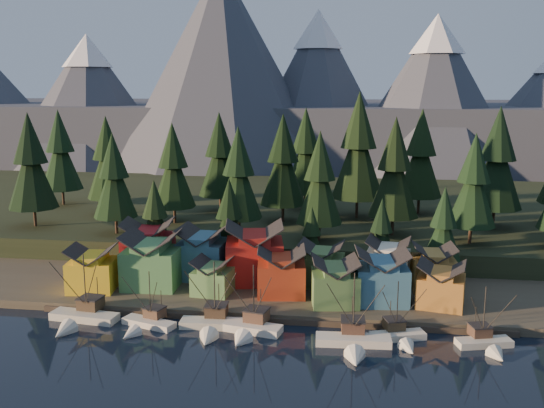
# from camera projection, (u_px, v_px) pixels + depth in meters

# --- Properties ---
(ground) EXTENTS (500.00, 500.00, 0.00)m
(ground) POSITION_uv_depth(u_px,v_px,m) (254.00, 363.00, 86.81)
(ground) COLOR black
(ground) RESTS_ON ground
(shore_strip) EXTENTS (400.00, 50.00, 1.50)m
(shore_strip) POSITION_uv_depth(u_px,v_px,m) (287.00, 273.00, 125.51)
(shore_strip) COLOR #3E392D
(shore_strip) RESTS_ON ground
(hillside) EXTENTS (420.00, 100.00, 6.00)m
(hillside) POSITION_uv_depth(u_px,v_px,m) (307.00, 213.00, 173.64)
(hillside) COLOR black
(hillside) RESTS_ON ground
(dock) EXTENTS (80.00, 4.00, 1.00)m
(dock) POSITION_uv_depth(u_px,v_px,m) (271.00, 317.00, 102.74)
(dock) COLOR #41372E
(dock) RESTS_ON ground
(mountain_ridge) EXTENTS (560.00, 190.00, 90.00)m
(mountain_ridge) POSITION_uv_depth(u_px,v_px,m) (321.00, 113.00, 289.78)
(mountain_ridge) COLOR #4A505F
(mountain_ridge) RESTS_ON ground
(boat_0) EXTENTS (12.23, 13.10, 12.72)m
(boat_0) POSITION_uv_depth(u_px,v_px,m) (79.00, 310.00, 100.89)
(boat_0) COLOR beige
(boat_0) RESTS_ON ground
(boat_1) EXTENTS (9.81, 10.19, 10.30)m
(boat_1) POSITION_uv_depth(u_px,v_px,m) (145.00, 317.00, 98.84)
(boat_1) COLOR beige
(boat_1) RESTS_ON ground
(boat_2) EXTENTS (11.55, 12.50, 12.26)m
(boat_2) POSITION_uv_depth(u_px,v_px,m) (213.00, 317.00, 97.94)
(boat_2) COLOR beige
(boat_2) RESTS_ON ground
(boat_3) EXTENTS (10.21, 10.83, 12.33)m
(boat_3) POSITION_uv_depth(u_px,v_px,m) (250.00, 320.00, 96.37)
(boat_3) COLOR silver
(boat_3) RESTS_ON ground
(boat_4) EXTENTS (11.95, 12.91, 12.46)m
(boat_4) POSITION_uv_depth(u_px,v_px,m) (354.00, 334.00, 91.38)
(boat_4) COLOR silver
(boat_4) RESTS_ON ground
(boat_5) EXTENTS (9.30, 9.74, 10.34)m
(boat_5) POSITION_uv_depth(u_px,v_px,m) (400.00, 330.00, 93.73)
(boat_5) COLOR silver
(boat_5) RESTS_ON ground
(boat_6) EXTENTS (9.05, 9.52, 10.35)m
(boat_6) POSITION_uv_depth(u_px,v_px,m) (487.00, 336.00, 91.23)
(boat_6) COLOR beige
(boat_6) RESTS_ON ground
(house_front_0) EXTENTS (9.25, 8.86, 8.29)m
(house_front_0) POSITION_uv_depth(u_px,v_px,m) (92.00, 267.00, 112.53)
(house_front_0) COLOR yellow
(house_front_0) RESTS_ON shore_strip
(house_front_1) EXTENTS (10.45, 10.06, 10.42)m
(house_front_1) POSITION_uv_depth(u_px,v_px,m) (152.00, 258.00, 114.28)
(house_front_1) COLOR #48854B
(house_front_1) RESTS_ON shore_strip
(house_front_2) EXTENTS (7.36, 7.40, 6.55)m
(house_front_2) POSITION_uv_depth(u_px,v_px,m) (212.00, 275.00, 110.75)
(house_front_2) COLOR #548849
(house_front_2) RESTS_ON shore_strip
(house_front_3) EXTENTS (9.53, 9.18, 8.68)m
(house_front_3) POSITION_uv_depth(u_px,v_px,m) (281.00, 270.00, 109.99)
(house_front_3) COLOR #9B2F18
(house_front_3) RESTS_ON shore_strip
(house_front_4) EXTENTS (9.11, 9.64, 8.14)m
(house_front_4) POSITION_uv_depth(u_px,v_px,m) (335.00, 280.00, 105.52)
(house_front_4) COLOR #4C753F
(house_front_4) RESTS_ON shore_strip
(house_front_5) EXTENTS (9.75, 9.02, 9.43)m
(house_front_5) POSITION_uv_depth(u_px,v_px,m) (382.00, 275.00, 105.81)
(house_front_5) COLOR #376883
(house_front_5) RESTS_ON shore_strip
(house_front_6) EXTENTS (9.14, 8.80, 7.79)m
(house_front_6) POSITION_uv_depth(u_px,v_px,m) (441.00, 283.00, 104.22)
(house_front_6) COLOR #A46B2A
(house_front_6) RESTS_ON shore_strip
(house_back_0) EXTENTS (11.32, 10.99, 10.80)m
(house_back_0) POSITION_uv_depth(u_px,v_px,m) (148.00, 246.00, 122.72)
(house_back_0) COLOR maroon
(house_back_0) RESTS_ON shore_strip
(house_back_1) EXTENTS (9.53, 9.63, 10.21)m
(house_back_1) POSITION_uv_depth(u_px,v_px,m) (203.00, 251.00, 119.82)
(house_back_1) COLOR #376682
(house_back_1) RESTS_ON shore_strip
(house_back_2) EXTENTS (12.43, 11.71, 11.52)m
(house_back_2) POSITION_uv_depth(u_px,v_px,m) (255.00, 251.00, 117.00)
(house_back_2) COLOR maroon
(house_back_2) RESTS_ON shore_strip
(house_back_3) EXTENTS (8.91, 8.10, 8.36)m
(house_back_3) POSITION_uv_depth(u_px,v_px,m) (321.00, 263.00, 115.26)
(house_back_3) COLOR #4F7740
(house_back_3) RESTS_ON shore_strip
(house_back_4) EXTENTS (9.10, 8.83, 8.76)m
(house_back_4) POSITION_uv_depth(u_px,v_px,m) (388.00, 260.00, 116.36)
(house_back_4) COLOR white
(house_back_4) RESTS_ON shore_strip
(house_back_5) EXTENTS (7.98, 8.07, 8.50)m
(house_back_5) POSITION_uv_depth(u_px,v_px,m) (433.00, 266.00, 112.80)
(house_back_5) COLOR olive
(house_back_5) RESTS_ON shore_strip
(tree_hill_0) EXTENTS (11.63, 11.63, 27.09)m
(tree_hill_0) POSITION_uv_depth(u_px,v_px,m) (31.00, 165.00, 141.90)
(tree_hill_0) COLOR #332319
(tree_hill_0) RESTS_ON hillside
(tree_hill_1) EXTENTS (10.96, 10.96, 25.54)m
(tree_hill_1) POSITION_uv_depth(u_px,v_px,m) (107.00, 161.00, 155.93)
(tree_hill_1) COLOR #332319
(tree_hill_1) RESTS_ON hillside
(tree_hill_2) EXTENTS (9.83, 9.83, 22.89)m
(tree_hill_2) POSITION_uv_depth(u_px,v_px,m) (114.00, 179.00, 135.40)
(tree_hill_2) COLOR #332319
(tree_hill_2) RESTS_ON hillside
(tree_hill_3) EXTENTS (10.51, 10.51, 24.48)m
(tree_hill_3) POSITION_uv_depth(u_px,v_px,m) (173.00, 169.00, 145.50)
(tree_hill_3) COLOR #332319
(tree_hill_3) RESTS_ON hillside
(tree_hill_4) EXTENTS (11.32, 11.32, 26.37)m
(tree_hill_4) POSITION_uv_depth(u_px,v_px,m) (220.00, 158.00, 158.75)
(tree_hill_4) COLOR #332319
(tree_hill_4) RESTS_ON hillside
(tree_hill_5) EXTENTS (10.50, 10.50, 24.46)m
(tree_hill_5) POSITION_uv_depth(u_px,v_px,m) (239.00, 176.00, 133.29)
(tree_hill_5) COLOR #332319
(tree_hill_5) RESTS_ON hillside
(tree_hill_6) EXTENTS (11.41, 11.41, 26.57)m
(tree_hill_6) POSITION_uv_depth(u_px,v_px,m) (283.00, 163.00, 146.52)
(tree_hill_6) COLOR #332319
(tree_hill_6) RESTS_ON hillside
(tree_hill_7) EXTENTS (10.22, 10.22, 23.80)m
(tree_hill_7) POSITION_uv_depth(u_px,v_px,m) (320.00, 181.00, 128.91)
(tree_hill_7) COLOR #332319
(tree_hill_7) RESTS_ON hillside
(tree_hill_8) EXTENTS (13.64, 13.64, 31.79)m
(tree_hill_8) POSITION_uv_depth(u_px,v_px,m) (358.00, 150.00, 150.26)
(tree_hill_8) COLOR #332319
(tree_hill_8) RESTS_ON hillside
(tree_hill_9) EXTENTS (11.38, 11.38, 26.52)m
(tree_hill_9) POSITION_uv_depth(u_px,v_px,m) (394.00, 171.00, 133.20)
(tree_hill_9) COLOR #332319
(tree_hill_9) RESTS_ON hillside
(tree_hill_10) EXTENTS (11.75, 11.75, 27.37)m
(tree_hill_10) POSITION_uv_depth(u_px,v_px,m) (421.00, 157.00, 156.28)
(tree_hill_10) COLOR #332319
(tree_hill_10) RESTS_ON hillside
(tree_hill_11) EXTENTS (10.12, 10.12, 23.57)m
(tree_hill_11) POSITION_uv_depth(u_px,v_px,m) (473.00, 184.00, 126.43)
(tree_hill_11) COLOR #332319
(tree_hill_11) RESTS_ON hillside
(tree_hill_12) EXTENTS (12.26, 12.26, 28.56)m
(tree_hill_12) POSITION_uv_depth(u_px,v_px,m) (497.00, 162.00, 140.33)
(tree_hill_12) COLOR #332319
(tree_hill_12) RESTS_ON hillside
(tree_hill_15) EXTENTS (11.75, 11.75, 27.38)m
(tree_hill_15) POSITION_uv_depth(u_px,v_px,m) (306.00, 154.00, 162.39)
(tree_hill_15) COLOR #332319
(tree_hill_15) RESTS_ON hillside
(tree_hill_16) EXTENTS (11.44, 11.44, 26.66)m
(tree_hill_16) POSITION_uv_depth(u_px,v_px,m) (60.00, 153.00, 168.03)
(tree_hill_16) COLOR #332319
(tree_hill_16) RESTS_ON hillside
(tree_shore_0) EXTENTS (7.89, 7.89, 18.38)m
(tree_shore_0) POSITION_uv_depth(u_px,v_px,m) (155.00, 219.00, 127.31)
(tree_shore_0) COLOR #332319
(tree_shore_0) RESTS_ON shore_strip
(tree_shore_1) EXTENTS (8.18, 8.18, 19.06)m
(tree_shore_1) POSITION_uv_depth(u_px,v_px,m) (230.00, 219.00, 125.02)
(tree_shore_1) COLOR #332319
(tree_shore_1) RESTS_ON shore_strip
(tree_shore_2) EXTENTS (5.89, 5.89, 13.71)m
(tree_shore_2) POSITION_uv_depth(u_px,v_px,m) (311.00, 236.00, 123.22)
(tree_shore_2) COLOR #332319
(tree_shore_2) RESTS_ON shore_strip
(tree_shore_3) EXTENTS (6.77, 6.77, 15.78)m
(tree_shore_3) POSITION_uv_depth(u_px,v_px,m) (381.00, 233.00, 121.06)
(tree_shore_3) COLOR #332319
(tree_shore_3) RESTS_ON shore_strip
(tree_shore_4) EXTENTS (7.85, 7.85, 18.29)m
(tree_shore_4) POSITION_uv_depth(u_px,v_px,m) (443.00, 228.00, 119.12)
(tree_shore_4) COLOR #332319
(tree_shore_4) RESTS_ON shore_strip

